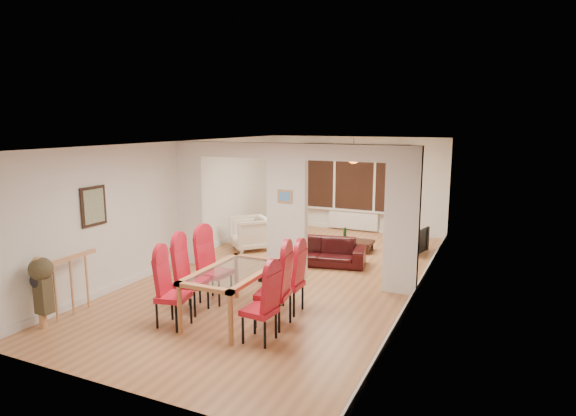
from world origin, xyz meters
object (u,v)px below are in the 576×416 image
Objects in this scene: dining_chair_rb at (273,288)px; television at (416,241)px; dining_table at (234,294)px; dining_chair_lb at (191,277)px; dining_chair_ra at (259,305)px; bowl at (347,238)px; bottle at (345,233)px; dining_chair_lc at (215,268)px; sofa at (320,251)px; dining_chair_la at (173,291)px; person at (286,206)px; armchair at (250,233)px; coffee_table at (350,245)px; dining_chair_rc at (288,279)px.

television is (1.22, 4.99, -0.31)m from dining_chair_rb.
dining_table is 0.79m from dining_chair_lb.
dining_chair_ra is 5.15m from bowl.
bottle is (1.06, 4.61, -0.16)m from dining_chair_lb.
sofa is at bearing 80.03° from dining_chair_lc.
person reaches higher than dining_chair_la.
dining_chair_lc is 5.18m from television.
dining_table is 4.60m from bottle.
armchair is (-1.01, 3.74, -0.17)m from dining_chair_lb.
coffee_table is at bearing -3.74° from bowl.
dining_chair_lc is 1.19× the size of television.
sofa is 2.34m from person.
dining_table is 1.43× the size of dining_chair_rb.
dining_chair_lb reaches higher than bottle.
dining_chair_rc reaches higher than television.
dining_chair_rb is at bearing 26.77° from person.
dining_chair_lb is at bearing -94.16° from dining_chair_lc.
dining_chair_ra is at bearing -30.03° from dining_chair_lc.
dining_chair_lb reaches higher than dining_table.
dining_chair_rc is 2.72m from sofa.
dining_chair_lb is 0.96× the size of dining_chair_rb.
bottle reaches higher than bowl.
dining_chair_la is at bearing 11.56° from person.
television is (1.23, 4.40, -0.25)m from dining_chair_rc.
bottle is at bearing 93.76° from dining_chair_rc.
sofa is 2.44m from television.
armchair is 0.88× the size of television.
coffee_table is at bearing 68.57° from sofa.
dining_chair_la is 5.28m from bottle.
dining_table is 1.45× the size of dining_chair_lc.
dining_chair_lb is at bearing -30.78° from armchair.
coffee_table is (1.08, 4.10, -0.45)m from dining_chair_lc.
dining_chair_la is 1.79m from dining_chair_rc.
dining_chair_lb is 1.07× the size of dining_chair_ra.
dining_table is 0.89m from dining_chair_ra.
dining_chair_lc is at bearing -117.39° from sofa.
dining_chair_lb is 1.54m from dining_chair_rc.
sofa reaches higher than bowl.
dining_chair_rb reaches higher than bottle.
dining_table is at bearing -136.92° from dining_chair_rc.
bottle is (-0.12, -0.03, 0.28)m from coffee_table.
dining_chair_ra is 5.66m from television.
bowl is (1.73, -0.31, -0.59)m from person.
dining_table is at bearing 28.45° from dining_chair_la.
person is at bearing 105.98° from dining_chair_lc.
dining_chair_lb reaches higher than television.
dining_table is at bearing -20.32° from armchair.
armchair is at bearing -13.68° from person.
dining_chair_ra is (1.39, 0.09, -0.02)m from dining_chair_la.
dining_chair_lb is at bearing -102.95° from bottle.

